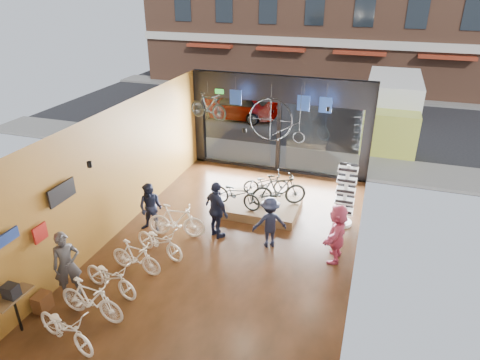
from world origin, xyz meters
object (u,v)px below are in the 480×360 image
at_px(box_truck, 391,112).
at_px(floor_bike_2, 110,277).
at_px(floor_bike_3, 136,257).
at_px(customer_0, 67,265).
at_px(floor_bike_1, 91,299).
at_px(sunglasses_rack, 345,196).
at_px(customer_3, 270,222).
at_px(street_car, 235,104).
at_px(floor_bike_0, 65,328).
at_px(display_bike_mid, 279,190).
at_px(floor_bike_4, 160,241).
at_px(floor_bike_5, 176,221).
at_px(penny_farthing, 280,122).
at_px(display_bike_left, 236,194).
at_px(display_bike_right, 266,183).
at_px(customer_5, 337,233).
at_px(display_platform, 262,208).
at_px(customer_2, 217,210).
at_px(customer_1, 151,208).
at_px(hung_bike, 208,106).

xyz_separation_m(box_truck, floor_bike_2, (-6.28, -13.53, -0.97)).
distance_m(floor_bike_3, customer_0, 1.72).
bearing_deg(floor_bike_1, sunglasses_rack, -36.31).
bearing_deg(customer_3, floor_bike_2, 18.24).
height_order(street_car, floor_bike_0, street_car).
distance_m(floor_bike_0, display_bike_mid, 7.47).
height_order(floor_bike_3, sunglasses_rack, sunglasses_rack).
bearing_deg(floor_bike_0, floor_bike_1, 12.67).
distance_m(floor_bike_4, floor_bike_5, 1.03).
xyz_separation_m(display_bike_mid, penny_farthing, (-0.51, 1.92, 1.66)).
relative_size(customer_0, sunglasses_rack, 0.86).
height_order(display_bike_left, penny_farthing, penny_farthing).
distance_m(display_bike_mid, sunglasses_rack, 2.10).
xyz_separation_m(box_truck, display_bike_left, (-4.58, -8.93, -0.65)).
distance_m(display_bike_right, penny_farthing, 2.21).
relative_size(display_bike_left, customer_5, 1.03).
xyz_separation_m(floor_bike_1, floor_bike_5, (0.32, 3.70, 0.02)).
xyz_separation_m(box_truck, display_bike_right, (-3.89, -7.78, -0.70)).
relative_size(box_truck, floor_bike_4, 4.29).
xyz_separation_m(display_platform, customer_5, (2.61, -1.92, 0.70)).
bearing_deg(customer_2, floor_bike_3, 92.50).
bearing_deg(floor_bike_2, floor_bike_5, 4.69).
height_order(customer_1, penny_farthing, penny_farthing).
bearing_deg(floor_bike_2, street_car, 20.13).
relative_size(floor_bike_5, penny_farthing, 0.89).
bearing_deg(box_truck, customer_2, -114.38).
relative_size(floor_bike_5, display_platform, 0.73).
bearing_deg(floor_bike_0, customer_5, -31.12).
relative_size(display_bike_right, customer_5, 0.92).
height_order(floor_bike_0, customer_2, customer_2).
bearing_deg(display_platform, customer_2, -115.16).
bearing_deg(street_car, display_platform, 23.97).
height_order(street_car, display_bike_mid, street_car).
height_order(display_bike_mid, hung_bike, hung_bike).
xyz_separation_m(floor_bike_0, penny_farthing, (2.40, 8.78, 2.05)).
distance_m(sunglasses_rack, hung_bike, 5.74).
xyz_separation_m(floor_bike_4, customer_3, (2.78, 1.41, 0.34)).
bearing_deg(customer_3, customer_2, -25.83).
distance_m(floor_bike_4, display_bike_left, 3.11).
height_order(display_bike_left, customer_0, customer_0).
bearing_deg(customer_0, display_bike_left, 18.17).
bearing_deg(penny_farthing, display_bike_mid, -75.11).
bearing_deg(floor_bike_5, box_truck, -38.53).
bearing_deg(floor_bike_2, floor_bike_4, 0.51).
bearing_deg(display_bike_mid, display_platform, 71.94).
xyz_separation_m(floor_bike_4, hung_bike, (-0.48, 4.95, 2.49)).
bearing_deg(display_bike_left, street_car, 30.42).
relative_size(display_bike_left, display_bike_right, 1.12).
bearing_deg(hung_bike, customer_1, -169.55).
xyz_separation_m(display_bike_left, customer_0, (-2.57, -4.98, 0.11)).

